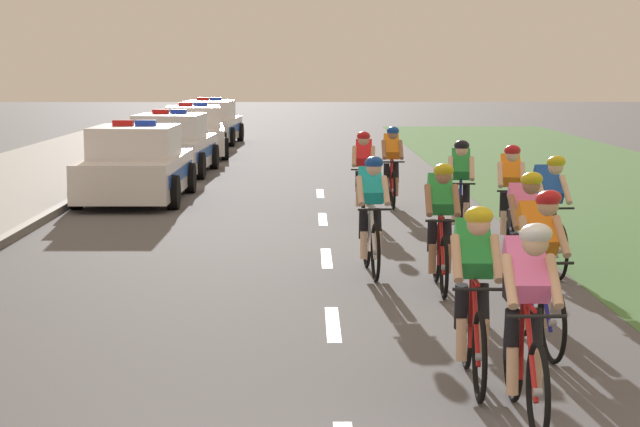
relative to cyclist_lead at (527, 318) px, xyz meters
The scene contains 17 objects.
kerb_edge 13.43m from the cyclist_lead, 117.13° to the left, with size 0.16×60.00×0.13m, color #9E9E99.
lane_markings_centre 5.42m from the cyclist_lead, 104.61° to the left, with size 0.14×21.60×0.01m.
cyclist_lead is the anchor object (origin of this frame).
cyclist_second 1.00m from the cyclist_lead, 104.38° to the left, with size 0.42×1.72×1.56m.
cyclist_third 2.19m from the cyclist_lead, 76.31° to the left, with size 0.45×1.72×1.56m.
cyclist_fourth 3.94m from the cyclist_lead, 79.31° to the left, with size 0.42×1.72×1.56m.
cyclist_fifth 4.93m from the cyclist_lead, 90.62° to the left, with size 0.42×1.72×1.56m.
cyclist_sixth 6.02m from the cyclist_lead, 97.72° to the left, with size 0.43×1.72×1.56m.
cyclist_seventh 6.22m from the cyclist_lead, 76.47° to the left, with size 0.44×1.72×1.56m.
cyclist_eighth 8.10m from the cyclist_lead, 80.66° to the left, with size 0.46×1.72×1.56m.
cyclist_ninth 9.05m from the cyclist_lead, 85.34° to the left, with size 0.45×1.72×1.56m.
cyclist_tenth 11.38m from the cyclist_lead, 93.22° to the left, with size 0.43×1.72×1.56m.
cyclist_eleventh 12.95m from the cyclist_lead, 90.15° to the left, with size 0.42×1.72×1.56m.
police_car_nearest 14.82m from the cyclist_lead, 109.66° to the left, with size 2.03×4.42×1.59m.
police_car_second 20.21m from the cyclist_lead, 104.29° to the left, with size 2.12×4.46×1.59m.
police_car_third 25.54m from the cyclist_lead, 101.26° to the left, with size 2.30×4.54×1.59m.
police_car_furthest 31.06m from the cyclist_lead, 99.24° to the left, with size 2.16×4.48×1.59m.
Camera 1 is at (-0.25, -5.98, 2.61)m, focal length 62.99 mm.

